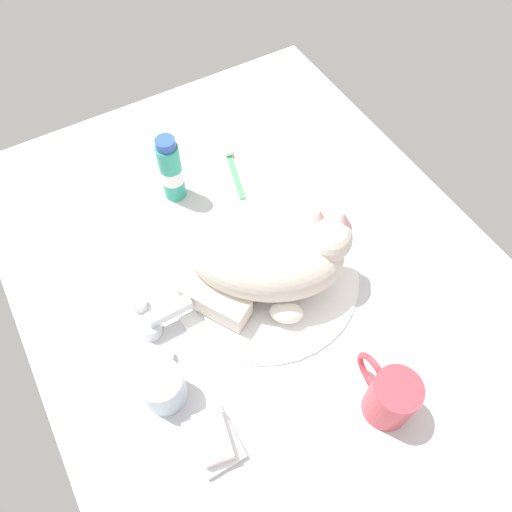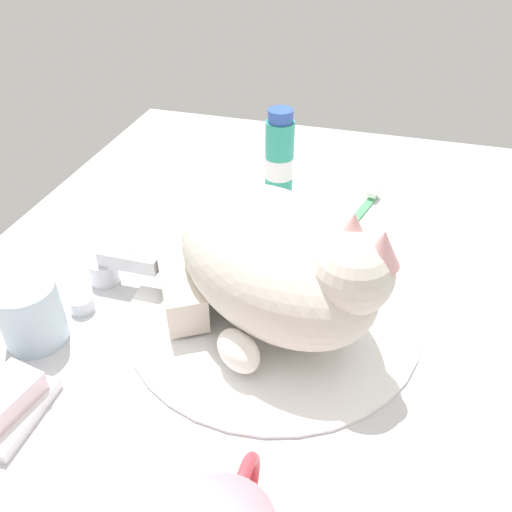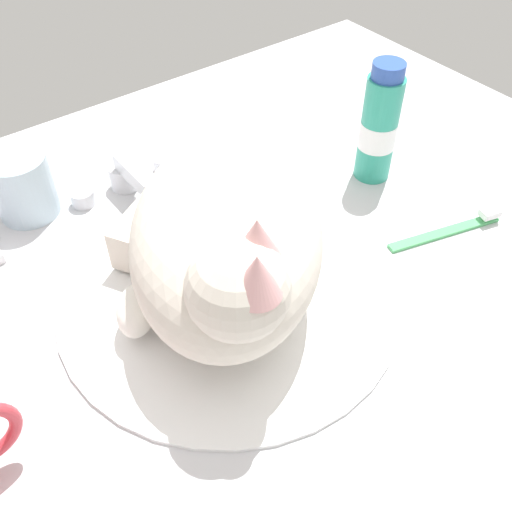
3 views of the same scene
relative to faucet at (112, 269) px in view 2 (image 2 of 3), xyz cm
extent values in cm
cube|color=silver|center=(0.00, -20.58, -3.62)|extent=(110.00, 82.50, 3.00)
cylinder|color=white|center=(0.00, -20.58, -1.68)|extent=(33.95, 33.95, 0.87)
cylinder|color=silver|center=(0.00, 1.18, -0.60)|extent=(3.60, 3.60, 3.03)
cube|color=silver|center=(0.00, -2.62, 1.91)|extent=(2.00, 7.60, 2.00)
cylinder|color=silver|center=(-5.51, 1.18, -1.22)|extent=(2.80, 2.80, 1.80)
cylinder|color=silver|center=(5.51, 1.18, -1.22)|extent=(2.80, 2.80, 1.80)
ellipsoid|color=beige|center=(0.00, -20.58, 5.69)|extent=(29.80, 31.60, 13.87)
sphere|color=beige|center=(-4.97, -29.30, 9.50)|extent=(11.32, 11.32, 8.08)
ellipsoid|color=white|center=(-3.99, -28.01, 7.42)|extent=(6.71, 6.87, 4.44)
cone|color=#DB9E9E|center=(-2.74, -28.70, 12.93)|extent=(5.09, 5.09, 3.64)
cone|color=#DB9E9E|center=(-4.94, -31.60, 12.93)|extent=(5.09, 5.09, 3.64)
cube|color=beige|center=(-1.81, -10.06, 0.99)|extent=(12.48, 9.82, 4.49)
ellipsoid|color=white|center=(-9.35, -19.33, 0.77)|extent=(6.25, 6.64, 4.04)
torus|color=#C63842|center=(-24.88, -24.64, 2.77)|extent=(6.47, 1.00, 6.47)
cylinder|color=silver|center=(-11.00, 3.52, 1.58)|extent=(6.72, 6.72, 7.40)
cube|color=white|center=(-20.78, 0.31, -1.52)|extent=(9.00, 6.40, 1.20)
cube|color=silver|center=(-20.78, 0.31, 0.20)|extent=(8.06, 5.65, 2.24)
cylinder|color=teal|center=(25.38, -14.97, 4.31)|extent=(4.30, 4.30, 12.86)
cylinder|color=white|center=(25.38, -14.97, 3.67)|extent=(4.39, 4.39, 3.22)
cylinder|color=#2D51AD|center=(25.38, -14.97, 11.65)|extent=(3.66, 3.66, 1.80)
cube|color=#4CB266|center=(24.01, -27.69, -1.72)|extent=(13.68, 4.74, 0.80)
cube|color=white|center=(29.64, -29.19, -0.92)|extent=(2.50, 1.96, 0.80)
camera|label=1|loc=(-38.15, 3.10, 74.34)|focal=34.56mm
camera|label=2|loc=(-44.40, -31.10, 40.34)|focal=37.01mm
camera|label=3|loc=(-21.25, -53.13, 41.52)|focal=40.92mm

